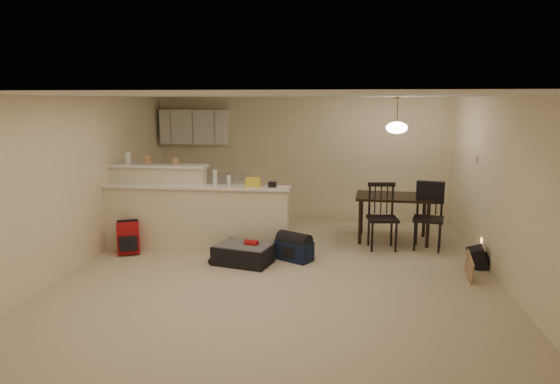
% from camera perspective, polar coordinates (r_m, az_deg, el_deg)
% --- Properties ---
extents(room, '(7.00, 7.02, 2.50)m').
position_cam_1_polar(room, '(6.92, 0.11, 0.57)').
color(room, beige).
rests_on(room, ground).
extents(breakfast_bar, '(3.08, 0.58, 1.39)m').
position_cam_1_polar(breakfast_bar, '(8.37, -11.10, -2.38)').
color(breakfast_bar, beige).
rests_on(breakfast_bar, ground).
extents(upper_cabinets, '(1.40, 0.34, 0.70)m').
position_cam_1_polar(upper_cabinets, '(10.55, -9.69, 7.36)').
color(upper_cabinets, white).
rests_on(upper_cabinets, room).
extents(kitchen_counter, '(1.80, 0.60, 0.90)m').
position_cam_1_polar(kitchen_counter, '(10.54, -8.61, -0.56)').
color(kitchen_counter, white).
rests_on(kitchen_counter, ground).
extents(thermostat, '(0.02, 0.12, 0.12)m').
position_cam_1_polar(thermostat, '(8.65, 21.52, 3.49)').
color(thermostat, beige).
rests_on(thermostat, room).
extents(jar, '(0.10, 0.10, 0.20)m').
position_cam_1_polar(jar, '(8.70, -17.00, 3.73)').
color(jar, silver).
rests_on(jar, breakfast_bar).
extents(cereal_box, '(0.10, 0.07, 0.16)m').
position_cam_1_polar(cereal_box, '(8.56, -14.85, 3.60)').
color(cereal_box, '#A88057').
rests_on(cereal_box, breakfast_bar).
extents(small_box, '(0.08, 0.06, 0.12)m').
position_cam_1_polar(small_box, '(8.40, -11.82, 3.47)').
color(small_box, '#A88057').
rests_on(small_box, breakfast_bar).
extents(bottle_a, '(0.07, 0.07, 0.26)m').
position_cam_1_polar(bottle_a, '(8.02, -7.44, 1.62)').
color(bottle_a, silver).
rests_on(bottle_a, breakfast_bar).
extents(bottle_b, '(0.06, 0.06, 0.18)m').
position_cam_1_polar(bottle_b, '(7.97, -5.87, 1.31)').
color(bottle_b, silver).
rests_on(bottle_b, breakfast_bar).
extents(bag_lump, '(0.22, 0.18, 0.14)m').
position_cam_1_polar(bag_lump, '(7.90, -3.07, 1.12)').
color(bag_lump, '#A88057').
rests_on(bag_lump, breakfast_bar).
extents(pouch, '(0.12, 0.10, 0.08)m').
position_cam_1_polar(pouch, '(7.85, -0.88, 0.86)').
color(pouch, '#A88057').
rests_on(pouch, breakfast_bar).
extents(dining_table, '(1.34, 0.94, 0.81)m').
position_cam_1_polar(dining_table, '(8.92, 12.86, -1.01)').
color(dining_table, black).
rests_on(dining_table, ground).
extents(pendant_lamp, '(0.36, 0.36, 0.62)m').
position_cam_1_polar(pendant_lamp, '(8.76, 13.20, 7.23)').
color(pendant_lamp, brown).
rests_on(pendant_lamp, room).
extents(dining_chair_near, '(0.52, 0.50, 1.09)m').
position_cam_1_polar(dining_chair_near, '(8.40, 11.65, -2.80)').
color(dining_chair_near, black).
rests_on(dining_chair_near, ground).
extents(dining_chair_far, '(0.56, 0.54, 1.09)m').
position_cam_1_polar(dining_chair_far, '(8.57, 16.60, -2.77)').
color(dining_chair_far, black).
rests_on(dining_chair_far, ground).
extents(suitcase, '(0.94, 0.73, 0.28)m').
position_cam_1_polar(suitcase, '(7.61, -4.23, -7.15)').
color(suitcase, black).
rests_on(suitcase, ground).
extents(red_backpack, '(0.40, 0.33, 0.52)m').
position_cam_1_polar(red_backpack, '(8.40, -16.96, -5.05)').
color(red_backpack, '#A41216').
rests_on(red_backpack, ground).
extents(navy_duffel, '(0.63, 0.54, 0.30)m').
position_cam_1_polar(navy_duffel, '(7.76, 1.63, -6.70)').
color(navy_duffel, '#101B34').
rests_on(navy_duffel, ground).
extents(black_daypack, '(0.28, 0.36, 0.29)m').
position_cam_1_polar(black_daypack, '(7.99, 21.59, -6.99)').
color(black_daypack, black).
rests_on(black_daypack, ground).
extents(cardboard_sheet, '(0.04, 0.46, 0.35)m').
position_cam_1_polar(cardboard_sheet, '(7.37, 20.84, -8.15)').
color(cardboard_sheet, '#A88057').
rests_on(cardboard_sheet, ground).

